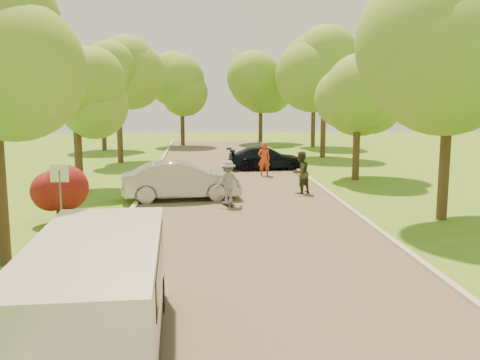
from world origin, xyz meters
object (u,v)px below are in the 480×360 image
object	(u,v)px
street_sign	(60,184)
skateboarder	(228,182)
person_striped	(264,159)
person_olive	(301,173)
silver_sedan	(181,181)
dark_sedan	(266,158)
minivan	(97,296)
longboard	(228,204)

from	to	relation	value
street_sign	skateboarder	bearing A→B (deg)	35.48
person_striped	person_olive	distance (m)	5.42
silver_sedan	dark_sedan	world-z (taller)	silver_sedan
minivan	longboard	xyz separation A→B (m)	(2.74, 11.90, -0.93)
dark_sedan	person_olive	size ratio (longest dim) A/B	2.40
skateboarder	person_olive	distance (m)	4.10
silver_sedan	person_olive	distance (m)	5.23
skateboarder	silver_sedan	bearing A→B (deg)	-62.89
minivan	longboard	distance (m)	12.25
skateboarder	person_striped	size ratio (longest dim) A/B	0.93
person_striped	street_sign	bearing A→B (deg)	52.42
minivan	dark_sedan	xyz separation A→B (m)	(5.50, 22.24, -0.38)
longboard	person_olive	xyz separation A→B (m)	(3.30, 2.43, 0.84)
silver_sedan	person_striped	xyz separation A→B (m)	(4.18, 6.27, 0.11)
minivan	skateboarder	size ratio (longest dim) A/B	3.17
skateboarder	person_striped	bearing A→B (deg)	-130.75
longboard	person_olive	distance (m)	4.18
street_sign	skateboarder	size ratio (longest dim) A/B	1.30
minivan	person_striped	size ratio (longest dim) A/B	2.94
silver_sedan	longboard	bearing A→B (deg)	-135.63
minivan	longboard	bearing A→B (deg)	74.52
dark_sedan	skateboarder	xyz separation A→B (m)	(-2.76, -10.33, 0.30)
silver_sedan	dark_sedan	xyz separation A→B (m)	(4.60, 8.85, -0.14)
street_sign	longboard	bearing A→B (deg)	35.48
minivan	person_olive	xyz separation A→B (m)	(6.05, 14.33, -0.10)
dark_sedan	skateboarder	distance (m)	10.70
street_sign	skateboarder	distance (m)	6.59
longboard	silver_sedan	bearing A→B (deg)	-62.89
silver_sedan	skateboarder	size ratio (longest dim) A/B	2.86
street_sign	silver_sedan	world-z (taller)	street_sign
street_sign	person_olive	bearing A→B (deg)	35.81
dark_sedan	person_olive	world-z (taller)	person_olive
minivan	skateboarder	world-z (taller)	minivan
minivan	person_striped	xyz separation A→B (m)	(5.08, 19.67, -0.12)
longboard	street_sign	bearing A→B (deg)	11.50
person_striped	person_olive	xyz separation A→B (m)	(0.96, -5.33, 0.03)
skateboarder	person_striped	distance (m)	8.11
dark_sedan	minivan	bearing A→B (deg)	161.67
skateboarder	person_olive	bearing A→B (deg)	-167.65
silver_sedan	skateboarder	xyz separation A→B (m)	(1.84, -1.49, 0.16)
silver_sedan	person_striped	world-z (taller)	person_striped
street_sign	longboard	size ratio (longest dim) A/B	2.46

